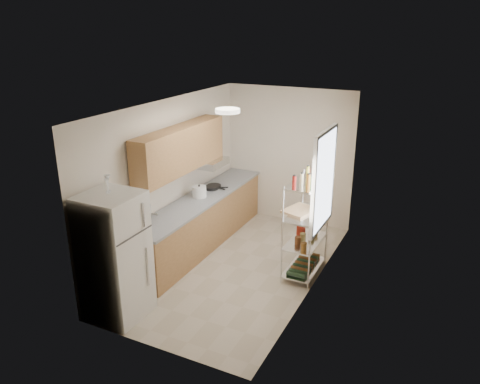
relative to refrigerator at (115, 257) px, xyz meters
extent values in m
cube|color=#B4A792|center=(0.87, 1.82, -0.86)|extent=(2.50, 4.40, 0.01)
cube|color=silver|center=(0.87, 1.82, 1.75)|extent=(2.50, 4.40, 0.01)
cube|color=beige|center=(0.87, 4.02, 0.44)|extent=(2.50, 0.01, 2.60)
cube|color=beige|center=(0.87, -0.39, 0.44)|extent=(2.50, 0.01, 2.60)
cube|color=beige|center=(-0.38, 1.82, 0.44)|extent=(0.01, 4.40, 2.60)
cube|color=beige|center=(2.12, 1.82, 0.44)|extent=(0.01, 4.40, 2.60)
cube|color=#A67746|center=(-0.05, 2.26, -0.43)|extent=(0.60, 3.48, 0.86)
cube|color=gray|center=(-0.03, 2.26, 0.02)|extent=(0.63, 3.51, 0.04)
cube|color=#B7BABC|center=(-0.07, 1.12, 0.02)|extent=(0.52, 0.44, 0.04)
cube|color=#B7BABC|center=(0.23, 3.62, -0.40)|extent=(0.01, 0.55, 0.72)
cube|color=#A67746|center=(-0.18, 1.92, 0.95)|extent=(0.33, 2.20, 0.72)
cube|color=#B7BABC|center=(-0.13, 2.72, 0.53)|extent=(0.50, 0.60, 0.12)
cube|color=white|center=(2.10, 2.17, 0.69)|extent=(0.06, 1.00, 1.46)
cube|color=silver|center=(1.88, 2.12, -0.76)|extent=(0.45, 0.90, 0.02)
cube|color=silver|center=(1.88, 2.12, -0.31)|extent=(0.45, 0.90, 0.02)
cube|color=silver|center=(1.88, 2.12, 0.14)|extent=(0.45, 0.90, 0.02)
cube|color=silver|center=(1.88, 2.12, 0.64)|extent=(0.45, 0.90, 0.02)
cylinder|color=silver|center=(1.66, 1.68, -0.08)|extent=(0.02, 0.02, 1.55)
cylinder|color=silver|center=(1.66, 2.56, -0.08)|extent=(0.02, 0.02, 1.55)
cylinder|color=silver|center=(2.09, 1.68, -0.08)|extent=(0.02, 0.02, 1.55)
cylinder|color=silver|center=(2.09, 2.56, -0.08)|extent=(0.02, 0.02, 1.55)
cylinder|color=white|center=(0.87, 1.52, 1.71)|extent=(0.34, 0.34, 0.05)
cube|color=silver|center=(0.00, 0.00, 0.00)|extent=(0.71, 0.71, 1.71)
cylinder|color=white|center=(-0.08, 2.27, 0.14)|extent=(0.24, 0.24, 0.19)
cylinder|color=black|center=(-0.10, 2.82, 0.06)|extent=(0.32, 0.32, 0.04)
cylinder|color=black|center=(-0.09, 2.71, 0.07)|extent=(0.34, 0.34, 0.05)
cube|color=tan|center=(1.76, 2.15, 0.17)|extent=(0.50, 0.58, 0.03)
cube|color=black|center=(2.02, 2.31, 0.28)|extent=(0.16, 0.23, 0.26)
cube|color=#A12613|center=(1.73, 2.33, -0.21)|extent=(0.11, 0.15, 0.17)
camera|label=1|loc=(3.82, -4.13, 2.85)|focal=35.00mm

